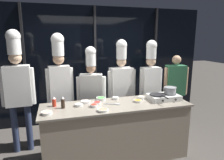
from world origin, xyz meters
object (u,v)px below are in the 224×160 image
at_px(portable_stove, 164,97).
at_px(chef_head, 18,82).
at_px(stock_pot, 170,90).
at_px(chef_line, 91,89).
at_px(prep_bowl_bell_pepper, 97,103).
at_px(prep_bowl_scallions, 101,99).
at_px(squeeze_bottle_soy, 63,102).
at_px(chef_apprentice, 150,80).
at_px(frying_pan, 158,94).
at_px(prep_bowl_chili_flakes, 94,105).
at_px(prep_bowl_mushrooms, 103,110).
at_px(person_guest, 175,85).
at_px(chef_pastry, 121,83).
at_px(squeeze_bottle_chili, 54,102).
at_px(prep_bowl_carrots, 138,101).
at_px(prep_bowl_chicken, 86,102).
at_px(prep_bowl_bean_sprouts, 115,98).
at_px(prep_bowl_noodles, 141,97).
at_px(serving_spoon_slotted, 115,104).
at_px(prep_bowl_shrimp, 47,113).
at_px(chef_sous, 60,79).
at_px(prep_bowl_garlic, 79,105).

distance_m(portable_stove, chef_head, 2.50).
height_order(stock_pot, chef_line, chef_line).
height_order(prep_bowl_bell_pepper, prep_bowl_scallions, prep_bowl_scallions).
bearing_deg(squeeze_bottle_soy, chef_apprentice, 18.68).
height_order(frying_pan, prep_bowl_chili_flakes, frying_pan).
xyz_separation_m(prep_bowl_bell_pepper, prep_bowl_mushrooms, (0.02, -0.33, -0.00)).
height_order(squeeze_bottle_soy, person_guest, person_guest).
distance_m(stock_pot, chef_pastry, 0.96).
height_order(chef_pastry, person_guest, chef_pastry).
relative_size(squeeze_bottle_chili, prep_bowl_chili_flakes, 1.31).
bearing_deg(chef_head, chef_apprentice, 177.64).
height_order(prep_bowl_carrots, prep_bowl_scallions, prep_bowl_scallions).
relative_size(prep_bowl_chili_flakes, prep_bowl_chicken, 0.75).
relative_size(prep_bowl_bell_pepper, prep_bowl_chicken, 0.82).
xyz_separation_m(prep_bowl_bean_sprouts, prep_bowl_noodles, (0.44, -0.11, 0.00)).
bearing_deg(person_guest, prep_bowl_carrots, 37.20).
relative_size(prep_bowl_bell_pepper, chef_line, 0.07).
distance_m(prep_bowl_chicken, prep_bowl_scallions, 0.27).
bearing_deg(portable_stove, serving_spoon_slotted, -178.59).
distance_m(prep_bowl_shrimp, chef_line, 1.15).
distance_m(serving_spoon_slotted, chef_pastry, 0.81).
height_order(frying_pan, prep_bowl_chicken, frying_pan).
height_order(prep_bowl_shrimp, prep_bowl_mushrooms, prep_bowl_shrimp).
height_order(prep_bowl_bean_sprouts, prep_bowl_noodles, prep_bowl_noodles).
xyz_separation_m(squeeze_bottle_chili, chef_head, (-0.58, 0.48, 0.25)).
bearing_deg(prep_bowl_bean_sprouts, chef_sous, 153.70).
relative_size(prep_bowl_scallions, chef_line, 0.09).
relative_size(frying_pan, serving_spoon_slotted, 1.81).
bearing_deg(prep_bowl_carrots, prep_bowl_mushrooms, -158.74).
height_order(prep_bowl_bean_sprouts, chef_sous, chef_sous).
relative_size(squeeze_bottle_chili, person_guest, 0.10).
bearing_deg(chef_line, prep_bowl_chili_flakes, 94.03).
relative_size(chef_pastry, person_guest, 1.20).
height_order(prep_bowl_noodles, prep_bowl_mushrooms, prep_bowl_noodles).
relative_size(prep_bowl_mushrooms, chef_apprentice, 0.09).
xyz_separation_m(stock_pot, chef_apprentice, (-0.07, 0.62, 0.06)).
height_order(frying_pan, serving_spoon_slotted, frying_pan).
xyz_separation_m(chef_head, chef_sous, (0.69, 0.07, -0.00)).
bearing_deg(prep_bowl_garlic, serving_spoon_slotted, -7.74).
relative_size(frying_pan, chef_head, 0.22).
relative_size(portable_stove, prep_bowl_noodles, 4.39).
height_order(prep_bowl_garlic, serving_spoon_slotted, prep_bowl_garlic).
relative_size(portable_stove, squeeze_bottle_soy, 2.75).
distance_m(squeeze_bottle_soy, chef_pastry, 1.33).
xyz_separation_m(portable_stove, serving_spoon_slotted, (-0.88, -0.02, -0.04)).
bearing_deg(squeeze_bottle_chili, prep_bowl_shrimp, -107.84).
bearing_deg(prep_bowl_scallions, chef_head, 163.69).
height_order(chef_head, chef_line, chef_head).
relative_size(chef_head, chef_pastry, 1.08).
bearing_deg(prep_bowl_scallions, person_guest, 14.07).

